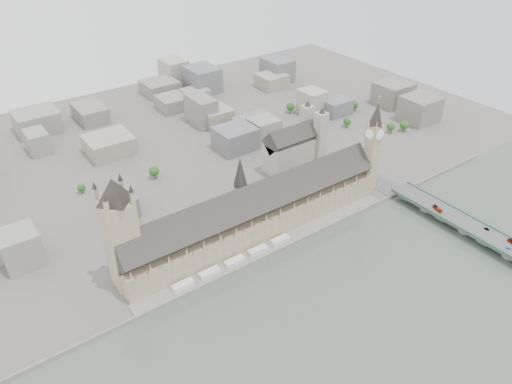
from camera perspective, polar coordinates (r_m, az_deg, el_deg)
ground at (r=456.90m, az=1.22°, el=-5.92°), size 900.00×900.00×0.00m
river_thames at (r=377.50m, az=17.29°, el=-18.44°), size 600.00×600.00×0.00m
embankment_wall at (r=446.80m, az=2.39°, el=-6.74°), size 600.00×1.50×3.00m
river_terrace at (r=451.66m, az=1.80°, el=-6.30°), size 270.00×15.00×2.00m
terrace_tents at (r=432.21m, az=-2.49°, el=-7.91°), size 118.00×7.00×4.00m
palace_of_westminster at (r=455.92m, az=-0.23°, el=-2.44°), size 265.00×40.73×55.44m
elizabeth_tower at (r=512.37m, az=13.24°, el=5.49°), size 17.00×17.00×107.50m
victoria_tower at (r=397.03m, az=-15.28°, el=-4.04°), size 30.00×30.00×100.00m
central_tower at (r=436.14m, az=-1.80°, el=1.29°), size 13.00×13.00×48.00m
westminster_bridge at (r=510.40m, az=22.16°, el=-3.34°), size 25.00×325.00×10.25m
bridge_parapets at (r=491.84m, az=26.47°, el=-5.19°), size 25.00×235.00×1.15m
westminster_abbey at (r=564.24m, az=4.47°, el=5.16°), size 68.00×36.00×64.00m
city_skyline_inland at (r=630.16m, az=-12.37°, el=6.94°), size 720.00×360.00×38.00m
park_trees at (r=487.73m, az=-3.95°, el=-2.08°), size 110.00×30.00×15.00m
red_bus_north at (r=511.83m, az=20.03°, el=-1.80°), size 5.56×11.95×3.24m
car_blue at (r=486.25m, az=26.89°, el=-5.76°), size 3.06×4.45×1.41m
car_silver at (r=502.37m, az=24.88°, el=-3.86°), size 2.02×4.58×1.46m
car_approach at (r=567.19m, az=12.70°, el=2.94°), size 3.32×5.33×1.44m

